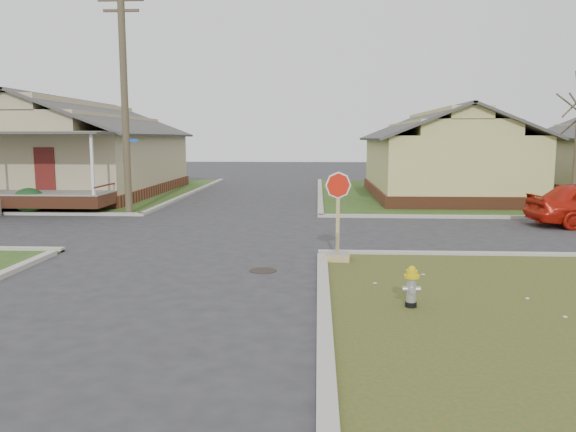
{
  "coord_description": "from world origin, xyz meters",
  "views": [
    {
      "loc": [
        3.47,
        -13.35,
        3.11
      ],
      "look_at": [
        2.71,
        1.0,
        1.1
      ],
      "focal_mm": 35.0,
      "sensor_mm": 36.0,
      "label": 1
    }
  ],
  "objects": [
    {
      "name": "corner_house",
      "position": [
        -10.0,
        16.68,
        2.28
      ],
      "size": [
        10.1,
        15.5,
        5.3
      ],
      "color": "brown",
      "rests_on": "ground"
    },
    {
      "name": "hedge_right",
      "position": [
        -8.33,
        8.86,
        0.58
      ],
      "size": [
        1.37,
        1.13,
        1.05
      ],
      "primitive_type": "ellipsoid",
      "color": "#133617",
      "rests_on": "verge_far_left"
    },
    {
      "name": "tree_mid_right",
      "position": [
        14.0,
        10.2,
        2.15
      ],
      "size": [
        0.22,
        0.22,
        4.2
      ],
      "primitive_type": "cylinder",
      "color": "#423726",
      "rests_on": "verge_far_right"
    },
    {
      "name": "fire_hydrant",
      "position": [
        5.19,
        -3.35,
        0.47
      ],
      "size": [
        0.29,
        0.29,
        0.77
      ],
      "rotation": [
        0.0,
        0.0,
        0.01
      ],
      "color": "black",
      "rests_on": "ground"
    },
    {
      "name": "curbs",
      "position": [
        0.0,
        5.0,
        0.0
      ],
      "size": [
        80.0,
        40.0,
        0.12
      ],
      "primitive_type": null,
      "color": "#ACA89B",
      "rests_on": "ground"
    },
    {
      "name": "side_house_yellow",
      "position": [
        10.0,
        16.5,
        2.19
      ],
      "size": [
        7.6,
        11.6,
        4.7
      ],
      "color": "brown",
      "rests_on": "ground"
    },
    {
      "name": "ground",
      "position": [
        0.0,
        0.0,
        0.0
      ],
      "size": [
        120.0,
        120.0,
        0.0
      ],
      "primitive_type": "plane",
      "color": "#2B2B2D",
      "rests_on": "ground"
    },
    {
      "name": "manhole",
      "position": [
        2.2,
        -0.5,
        0.01
      ],
      "size": [
        0.64,
        0.64,
        0.01
      ],
      "primitive_type": "cylinder",
      "color": "black",
      "rests_on": "ground"
    },
    {
      "name": "verge_far_left",
      "position": [
        -13.0,
        18.0,
        0.03
      ],
      "size": [
        19.0,
        19.0,
        0.05
      ],
      "primitive_type": "cube",
      "color": "#2B4819",
      "rests_on": "ground"
    },
    {
      "name": "stop_sign",
      "position": [
        3.98,
        0.56,
        0.53
      ],
      "size": [
        0.63,
        0.62,
        2.23
      ],
      "rotation": [
        0.0,
        0.0,
        -0.08
      ],
      "color": "#A28A58",
      "rests_on": "ground"
    },
    {
      "name": "utility_pole",
      "position": [
        -4.2,
        8.9,
        4.66
      ],
      "size": [
        1.8,
        0.28,
        9.0
      ],
      "color": "#423726",
      "rests_on": "ground"
    }
  ]
}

